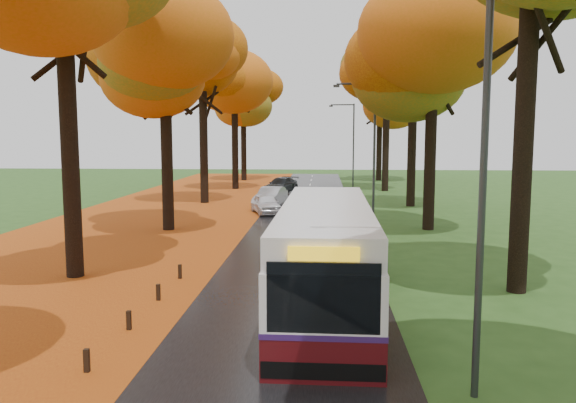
# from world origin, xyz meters

# --- Properties ---
(road) EXTENTS (6.50, 90.00, 0.04)m
(road) POSITION_xyz_m (0.00, 25.00, 0.02)
(road) COLOR black
(road) RESTS_ON ground
(centre_line) EXTENTS (0.12, 90.00, 0.01)m
(centre_line) POSITION_xyz_m (0.00, 25.00, 0.04)
(centre_line) COLOR silver
(centre_line) RESTS_ON road
(leaf_verge) EXTENTS (12.00, 90.00, 0.02)m
(leaf_verge) POSITION_xyz_m (-9.00, 25.00, 0.01)
(leaf_verge) COLOR maroon
(leaf_verge) RESTS_ON ground
(leaf_drift) EXTENTS (0.90, 90.00, 0.01)m
(leaf_drift) POSITION_xyz_m (-3.05, 25.00, 0.04)
(leaf_drift) COLOR #B35C12
(leaf_drift) RESTS_ON road
(trees_left) EXTENTS (9.20, 74.00, 13.88)m
(trees_left) POSITION_xyz_m (-7.18, 27.06, 9.53)
(trees_left) COLOR black
(trees_left) RESTS_ON ground
(trees_right) EXTENTS (9.30, 74.20, 13.96)m
(trees_right) POSITION_xyz_m (7.19, 26.91, 9.69)
(trees_right) COLOR black
(trees_right) RESTS_ON ground
(streetlamp_near) EXTENTS (2.45, 0.18, 8.00)m
(streetlamp_near) POSITION_xyz_m (3.95, 8.00, 4.71)
(streetlamp_near) COLOR #333538
(streetlamp_near) RESTS_ON ground
(streetlamp_mid) EXTENTS (2.45, 0.18, 8.00)m
(streetlamp_mid) POSITION_xyz_m (3.95, 30.00, 4.71)
(streetlamp_mid) COLOR #333538
(streetlamp_mid) RESTS_ON ground
(streetlamp_far) EXTENTS (2.45, 0.18, 8.00)m
(streetlamp_far) POSITION_xyz_m (3.95, 52.00, 4.71)
(streetlamp_far) COLOR #333538
(streetlamp_far) RESTS_ON ground
(bus) EXTENTS (2.72, 11.25, 2.95)m
(bus) POSITION_xyz_m (1.36, 13.79, 1.59)
(bus) COLOR #460B0E
(bus) RESTS_ON road
(car_white) EXTENTS (2.53, 3.91, 1.24)m
(car_white) POSITION_xyz_m (-2.35, 32.85, 0.66)
(car_white) COLOR silver
(car_white) RESTS_ON road
(car_silver) EXTENTS (2.19, 4.33, 1.36)m
(car_silver) POSITION_xyz_m (-2.35, 36.32, 0.72)
(car_silver) COLOR #93959A
(car_silver) RESTS_ON road
(car_dark) EXTENTS (3.24, 4.86, 1.31)m
(car_dark) POSITION_xyz_m (-2.35, 45.85, 0.69)
(car_dark) COLOR black
(car_dark) RESTS_ON road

